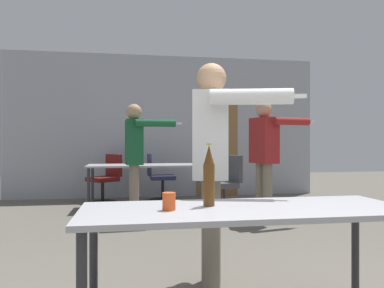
{
  "coord_description": "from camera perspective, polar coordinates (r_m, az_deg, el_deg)",
  "views": [
    {
      "loc": [
        -0.75,
        -1.5,
        1.1
      ],
      "look_at": [
        -0.04,
        2.74,
        1.1
      ],
      "focal_mm": 35.0,
      "sensor_mm": 36.0,
      "label": 1
    }
  ],
  "objects": [
    {
      "name": "back_wall",
      "position": [
        7.89,
        -3.87,
        2.64
      ],
      "size": [
        6.46,
        0.12,
        2.95
      ],
      "color": "#A3A8B2",
      "rests_on": "ground_plane"
    },
    {
      "name": "conference_table_near",
      "position": [
        2.17,
        8.2,
        -11.47
      ],
      "size": [
        1.84,
        0.68,
        0.74
      ],
      "color": "#A8A8AD",
      "rests_on": "ground_plane"
    },
    {
      "name": "conference_table_far",
      "position": [
        6.53,
        -5.37,
        -3.63
      ],
      "size": [
        2.36,
        0.77,
        0.74
      ],
      "color": "#A8A8AD",
      "rests_on": "ground_plane"
    },
    {
      "name": "person_right_polo",
      "position": [
        2.9,
        3.27,
        -1.28
      ],
      "size": [
        0.75,
        0.8,
        1.73
      ],
      "rotation": [
        0.0,
        0.0,
        -1.82
      ],
      "color": "slate",
      "rests_on": "ground_plane"
    },
    {
      "name": "person_near_casual",
      "position": [
        5.38,
        -8.69,
        -0.95
      ],
      "size": [
        0.79,
        0.61,
        1.67
      ],
      "rotation": [
        0.0,
        0.0,
        -1.5
      ],
      "color": "slate",
      "rests_on": "ground_plane"
    },
    {
      "name": "person_center_tall",
      "position": [
        5.43,
        11.02,
        -0.75
      ],
      "size": [
        0.86,
        0.62,
        1.7
      ],
      "rotation": [
        0.0,
        0.0,
        -1.35
      ],
      "color": "slate",
      "rests_on": "ground_plane"
    },
    {
      "name": "office_chair_far_right",
      "position": [
        7.29,
        -5.08,
        -5.32
      ],
      "size": [
        0.55,
        0.52,
        0.91
      ],
      "rotation": [
        0.0,
        0.0,
        4.72
      ],
      "color": "black",
      "rests_on": "ground_plane"
    },
    {
      "name": "office_chair_side_rolled",
      "position": [
        5.95,
        4.91,
        -6.48
      ],
      "size": [
        0.6,
        0.54,
        0.92
      ],
      "rotation": [
        0.0,
        0.0,
        1.77
      ],
      "color": "black",
      "rests_on": "ground_plane"
    },
    {
      "name": "office_chair_mid_tucked",
      "position": [
        7.27,
        -12.99,
        -5.41
      ],
      "size": [
        0.69,
        0.68,
        0.9
      ],
      "rotation": [
        0.0,
        0.0,
        2.27
      ],
      "color": "black",
      "rests_on": "ground_plane"
    },
    {
      "name": "beer_bottle",
      "position": [
        2.16,
        2.6,
        -4.98
      ],
      "size": [
        0.07,
        0.07,
        0.36
      ],
      "color": "#563314",
      "rests_on": "conference_table_near"
    },
    {
      "name": "drink_cup",
      "position": [
        2.04,
        -3.53,
        -8.71
      ],
      "size": [
        0.07,
        0.07,
        0.1
      ],
      "color": "#E05123",
      "rests_on": "conference_table_near"
    }
  ]
}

